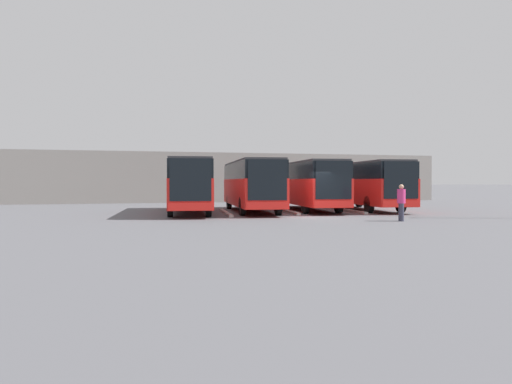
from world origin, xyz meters
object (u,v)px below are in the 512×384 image
Objects in this scene: bus_1 at (307,184)px; pedestrian at (401,201)px; bus_0 at (364,184)px; bus_3 at (188,184)px; bus_2 at (251,184)px.

pedestrian is (-1.09, 10.06, -0.84)m from bus_1.
bus_0 is at bearing -178.47° from bus_1.
bus_1 is at bearing 20.77° from pedestrian.
bus_3 is 6.61× the size of pedestrian.
bus_0 is 12.26m from bus_3.
bus_2 reaches higher than pedestrian.
pedestrian is at bearing 78.96° from bus_0.
pedestrian is (2.99, 9.74, -0.84)m from bus_0.
bus_1 is 4.14m from bus_2.
bus_1 is 6.61× the size of pedestrian.
pedestrian is (-5.18, 9.41, -0.84)m from bus_2.
bus_0 and bus_2 have the same top height.
bus_0 is 6.61× the size of pedestrian.
bus_2 is at bearing 43.41° from pedestrian.
bus_0 and bus_3 have the same top height.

